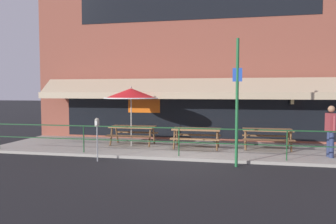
{
  "coord_description": "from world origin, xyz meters",
  "views": [
    {
      "loc": [
        1.83,
        -10.45,
        2.29
      ],
      "look_at": [
        -0.64,
        1.6,
        1.5
      ],
      "focal_mm": 35.0,
      "sensor_mm": 36.0,
      "label": 1
    }
  ],
  "objects_px": {
    "pedestrian_walking": "(331,128)",
    "patio_umbrella_left": "(131,94)",
    "picnic_table_left": "(133,130)",
    "street_sign_pole": "(237,101)",
    "picnic_table_right": "(267,133)",
    "picnic_table_centre": "(196,133)",
    "parking_meter_near": "(97,126)"
  },
  "relations": [
    {
      "from": "pedestrian_walking",
      "to": "patio_umbrella_left",
      "type": "bearing_deg",
      "value": 173.11
    },
    {
      "from": "picnic_table_left",
      "to": "street_sign_pole",
      "type": "bearing_deg",
      "value": -32.66
    },
    {
      "from": "picnic_table_right",
      "to": "patio_umbrella_left",
      "type": "height_order",
      "value": "patio_umbrella_left"
    },
    {
      "from": "picnic_table_left",
      "to": "patio_umbrella_left",
      "type": "distance_m",
      "value": 1.49
    },
    {
      "from": "pedestrian_walking",
      "to": "street_sign_pole",
      "type": "bearing_deg",
      "value": -152.52
    },
    {
      "from": "picnic_table_centre",
      "to": "pedestrian_walking",
      "type": "height_order",
      "value": "pedestrian_walking"
    },
    {
      "from": "picnic_table_centre",
      "to": "parking_meter_near",
      "type": "height_order",
      "value": "parking_meter_near"
    },
    {
      "from": "street_sign_pole",
      "to": "picnic_table_left",
      "type": "bearing_deg",
      "value": 147.34
    },
    {
      "from": "picnic_table_centre",
      "to": "street_sign_pole",
      "type": "distance_m",
      "value": 3.05
    },
    {
      "from": "picnic_table_left",
      "to": "patio_umbrella_left",
      "type": "relative_size",
      "value": 0.76
    },
    {
      "from": "picnic_table_left",
      "to": "picnic_table_right",
      "type": "bearing_deg",
      "value": 0.28
    },
    {
      "from": "picnic_table_left",
      "to": "pedestrian_walking",
      "type": "height_order",
      "value": "pedestrian_walking"
    },
    {
      "from": "picnic_table_right",
      "to": "patio_umbrella_left",
      "type": "distance_m",
      "value": 5.46
    },
    {
      "from": "picnic_table_right",
      "to": "pedestrian_walking",
      "type": "height_order",
      "value": "pedestrian_walking"
    },
    {
      "from": "street_sign_pole",
      "to": "patio_umbrella_left",
      "type": "bearing_deg",
      "value": 149.19
    },
    {
      "from": "picnic_table_right",
      "to": "pedestrian_walking",
      "type": "bearing_deg",
      "value": -29.44
    },
    {
      "from": "picnic_table_centre",
      "to": "parking_meter_near",
      "type": "bearing_deg",
      "value": -140.03
    },
    {
      "from": "picnic_table_right",
      "to": "parking_meter_near",
      "type": "height_order",
      "value": "parking_meter_near"
    },
    {
      "from": "picnic_table_left",
      "to": "parking_meter_near",
      "type": "distance_m",
      "value": 2.82
    },
    {
      "from": "patio_umbrella_left",
      "to": "parking_meter_near",
      "type": "height_order",
      "value": "patio_umbrella_left"
    },
    {
      "from": "pedestrian_walking",
      "to": "parking_meter_near",
      "type": "bearing_deg",
      "value": -167.1
    },
    {
      "from": "picnic_table_centre",
      "to": "parking_meter_near",
      "type": "relative_size",
      "value": 1.27
    },
    {
      "from": "picnic_table_right",
      "to": "pedestrian_walking",
      "type": "distance_m",
      "value": 2.22
    },
    {
      "from": "pedestrian_walking",
      "to": "street_sign_pole",
      "type": "relative_size",
      "value": 0.44
    },
    {
      "from": "pedestrian_walking",
      "to": "street_sign_pole",
      "type": "xyz_separation_m",
      "value": [
        -3.05,
        -1.59,
        0.93
      ]
    },
    {
      "from": "picnic_table_left",
      "to": "parking_meter_near",
      "type": "bearing_deg",
      "value": -96.61
    },
    {
      "from": "picnic_table_left",
      "to": "picnic_table_centre",
      "type": "relative_size",
      "value": 1.0
    },
    {
      "from": "picnic_table_left",
      "to": "street_sign_pole",
      "type": "xyz_separation_m",
      "value": [
        4.11,
        -2.64,
        1.28
      ]
    },
    {
      "from": "picnic_table_left",
      "to": "parking_meter_near",
      "type": "height_order",
      "value": "parking_meter_near"
    },
    {
      "from": "parking_meter_near",
      "to": "street_sign_pole",
      "type": "height_order",
      "value": "street_sign_pole"
    },
    {
      "from": "patio_umbrella_left",
      "to": "pedestrian_walking",
      "type": "distance_m",
      "value": 7.3
    },
    {
      "from": "picnic_table_centre",
      "to": "picnic_table_left",
      "type": "bearing_deg",
      "value": 173.65
    }
  ]
}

